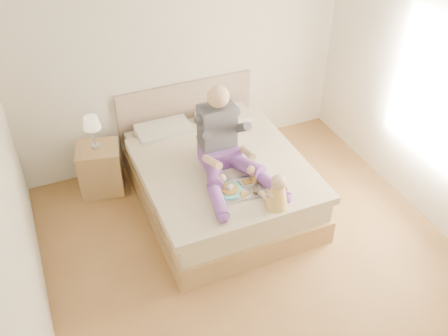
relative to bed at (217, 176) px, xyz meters
name	(u,v)px	position (x,y,z in m)	size (l,w,h in m)	color
room	(274,137)	(0.08, -1.08, 1.19)	(4.02, 4.22, 2.71)	brown
bed	(217,176)	(0.00, 0.00, 0.00)	(1.70, 2.18, 1.00)	#9B7848
nightstand	(101,168)	(-1.17, 0.69, -0.03)	(0.56, 0.52, 0.58)	#9B7848
lamp	(92,124)	(-1.17, 0.70, 0.57)	(0.19, 0.19, 0.40)	#B8BABF
adult	(225,148)	(-0.01, -0.25, 0.56)	(0.78, 1.09, 0.92)	#693990
tray	(238,188)	(-0.03, -0.62, 0.32)	(0.47, 0.39, 0.13)	#B8BABF
baby	(277,193)	(0.21, -0.97, 0.44)	(0.24, 0.33, 0.37)	gold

